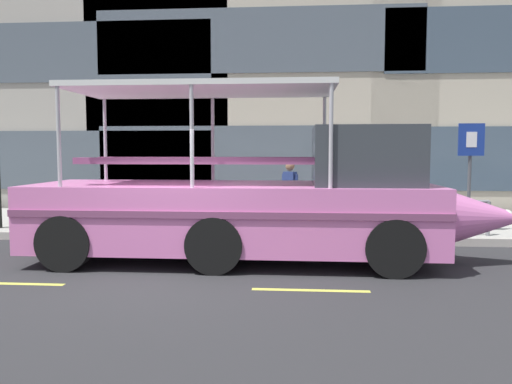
# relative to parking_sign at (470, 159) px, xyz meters

# --- Properties ---
(ground_plane) EXTENTS (120.00, 120.00, 0.00)m
(ground_plane) POSITION_rel_parking_sign_xyz_m (-6.26, -3.88, -1.94)
(ground_plane) COLOR #2B2B2D
(sidewalk) EXTENTS (32.00, 4.80, 0.18)m
(sidewalk) POSITION_rel_parking_sign_xyz_m (-6.26, 1.72, -1.85)
(sidewalk) COLOR #A8A59E
(sidewalk) RESTS_ON ground_plane
(curb_edge) EXTENTS (32.00, 0.18, 0.18)m
(curb_edge) POSITION_rel_parking_sign_xyz_m (-6.26, -0.77, -1.85)
(curb_edge) COLOR #B2ADA3
(curb_edge) RESTS_ON ground_plane
(lane_centreline) EXTENTS (25.80, 0.12, 0.01)m
(lane_centreline) POSITION_rel_parking_sign_xyz_m (-6.26, -4.76, -1.94)
(lane_centreline) COLOR #DBD64C
(lane_centreline) RESTS_ON ground_plane
(curb_guardrail) EXTENTS (11.38, 0.09, 0.83)m
(curb_guardrail) POSITION_rel_parking_sign_xyz_m (-5.35, -0.43, -1.20)
(curb_guardrail) COLOR gray
(curb_guardrail) RESTS_ON sidewalk
(parking_sign) EXTENTS (0.60, 0.12, 2.59)m
(parking_sign) POSITION_rel_parking_sign_xyz_m (0.00, 0.00, 0.00)
(parking_sign) COLOR #4C4F54
(parking_sign) RESTS_ON sidewalk
(leaned_bicycle) EXTENTS (1.74, 0.46, 0.96)m
(leaned_bicycle) POSITION_rel_parking_sign_xyz_m (-10.12, -0.12, -1.39)
(leaned_bicycle) COLOR black
(leaned_bicycle) RESTS_ON sidewalk
(duck_tour_boat) EXTENTS (9.55, 2.54, 3.35)m
(duck_tour_boat) POSITION_rel_parking_sign_xyz_m (-4.75, -2.71, -0.84)
(duck_tour_boat) COLOR pink
(duck_tour_boat) RESTS_ON ground_plane
(pedestrian_near_bow) EXTENTS (0.47, 0.22, 1.62)m
(pedestrian_near_bow) POSITION_rel_parking_sign_xyz_m (-2.45, 0.87, -0.79)
(pedestrian_near_bow) COLOR #1E2338
(pedestrian_near_bow) RESTS_ON sidewalk
(pedestrian_mid_left) EXTENTS (0.42, 0.33, 1.68)m
(pedestrian_mid_left) POSITION_rel_parking_sign_xyz_m (-4.26, 0.49, -0.75)
(pedestrian_mid_left) COLOR #1E2338
(pedestrian_mid_left) RESTS_ON sidewalk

